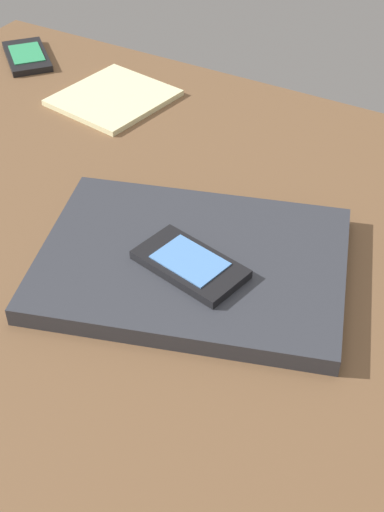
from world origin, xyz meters
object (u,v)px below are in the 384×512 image
at_px(cell_phone_on_desk, 27,56).
at_px(notepad, 114,98).
at_px(laptop_closed, 192,263).
at_px(cell_phone_on_laptop, 190,264).

xyz_separation_m(cell_phone_on_desk, notepad, (0.20, -0.04, -0.00)).
height_order(laptop_closed, notepad, laptop_closed).
relative_size(laptop_closed, notepad, 2.09).
bearing_deg(notepad, cell_phone_on_desk, 176.54).
distance_m(cell_phone_on_desk, notepad, 0.20).
distance_m(laptop_closed, notepad, 0.39).
xyz_separation_m(cell_phone_on_laptop, notepad, (-0.29, 0.29, -0.02)).
bearing_deg(cell_phone_on_desk, notepad, -12.39).
xyz_separation_m(laptop_closed, cell_phone_on_desk, (-0.49, 0.31, -0.00)).
bearing_deg(cell_phone_on_laptop, laptop_closed, 113.81).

